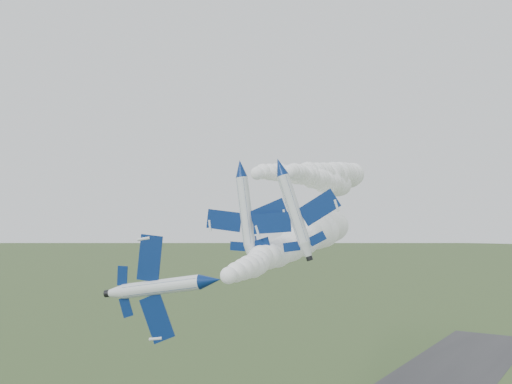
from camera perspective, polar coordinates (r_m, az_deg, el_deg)
jet_lead at (r=54.58m, az=-4.60°, el=-8.84°), size 4.86×12.33×10.22m
smoke_trail_jet_lead at (r=83.12m, az=3.98°, el=-5.11°), size 20.60×55.02×5.76m
jet_pair_left at (r=71.49m, az=-1.58°, el=2.39°), size 10.91×12.93×3.31m
smoke_trail_jet_pair_left at (r=108.17m, az=6.21°, el=1.80°), size 19.39×70.82×5.61m
jet_pair_right at (r=69.17m, az=2.40°, el=2.56°), size 10.47×12.72×4.17m
smoke_trail_jet_pair_right at (r=101.47m, az=6.58°, el=1.15°), size 22.97×57.37×4.60m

